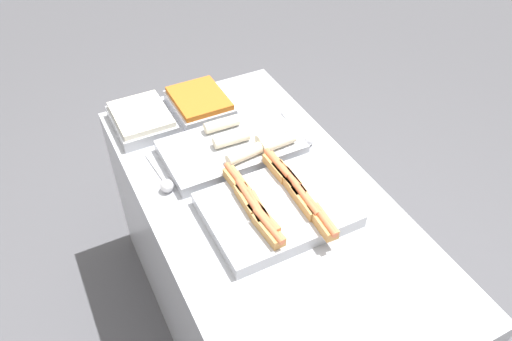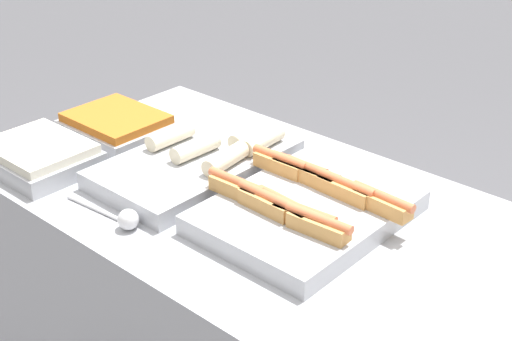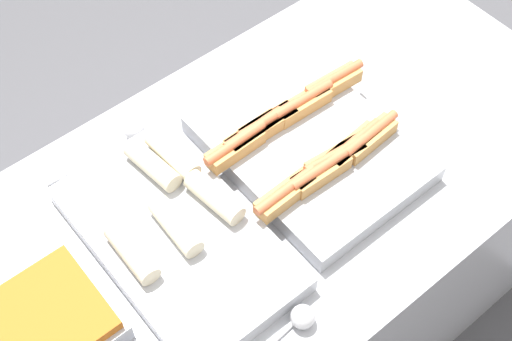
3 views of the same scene
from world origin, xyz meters
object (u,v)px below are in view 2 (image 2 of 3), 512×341
Objects in this scene: tray_side_front at (39,156)px; serving_spoon_near at (124,218)px; tray_side_back at (118,126)px; tray_hotdogs at (306,207)px; tray_wraps at (200,161)px; serving_spoon_far at (289,137)px.

tray_side_front is 1.15× the size of serving_spoon_near.
tray_side_front is 0.27m from tray_side_back.
tray_hotdogs is 0.43m from serving_spoon_near.
tray_wraps is 1.86× the size of tray_side_back.
tray_wraps is at bearing 178.50° from tray_hotdogs.
tray_hotdogs reaches higher than tray_side_front.
serving_spoon_near is at bearing -5.50° from tray_side_front.
tray_hotdogs is 1.69× the size of tray_side_back.
serving_spoon_far is (0.41, 0.30, -0.01)m from tray_side_back.
tray_side_front is at bearing 174.50° from serving_spoon_near.
tray_wraps is 0.30m from serving_spoon_far.
tray_side_front is at bearing -125.77° from serving_spoon_far.
tray_side_back is 1.15× the size of serving_spoon_near.
tray_hotdogs is 0.91× the size of tray_wraps.
tray_side_back is (-0.70, 0.00, -0.00)m from tray_hotdogs.
tray_side_back is at bearing -178.98° from tray_wraps.
tray_hotdogs is at bearing 45.08° from serving_spoon_near.
serving_spoon_near is (0.40, -0.31, -0.01)m from tray_side_back.
tray_side_back is at bearing 142.87° from serving_spoon_near.
tray_side_front is 1.00× the size of tray_side_back.
tray_wraps is 2.07× the size of serving_spoon_far.
tray_wraps is at bearing 101.91° from serving_spoon_near.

